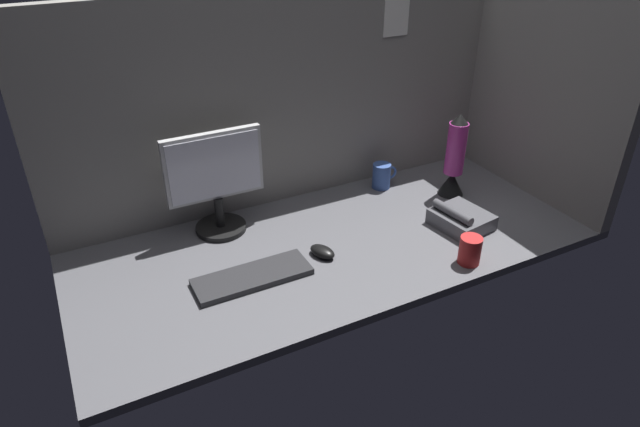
{
  "coord_description": "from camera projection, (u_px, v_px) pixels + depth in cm",
  "views": [
    {
      "loc": [
        -79.76,
        -142.42,
        106.79
      ],
      "look_at": [
        -13.5,
        0.0,
        14.0
      ],
      "focal_mm": 31.26,
      "sensor_mm": 36.0,
      "label": 1
    }
  ],
  "objects": [
    {
      "name": "mug_ceramic_blue",
      "position": [
        382.0,
        176.0,
        2.26
      ],
      "size": [
        10.89,
        7.32,
        10.31
      ],
      "color": "#38569E",
      "rests_on": "ground_plane"
    },
    {
      "name": "keyboard",
      "position": [
        252.0,
        277.0,
        1.74
      ],
      "size": [
        37.04,
        13.12,
        2.0
      ],
      "primitive_type": "cube",
      "rotation": [
        0.0,
        0.0,
        0.0
      ],
      "color": "#262628",
      "rests_on": "ground_plane"
    },
    {
      "name": "monitor",
      "position": [
        216.0,
        180.0,
        1.91
      ],
      "size": [
        34.12,
        18.0,
        36.96
      ],
      "color": "black",
      "rests_on": "ground_plane"
    },
    {
      "name": "ground_plane",
      "position": [
        336.0,
        243.0,
        1.96
      ],
      "size": [
        180.0,
        80.0,
        3.0
      ],
      "primitive_type": "cube",
      "color": "#515156"
    },
    {
      "name": "lava_lamp",
      "position": [
        454.0,
        162.0,
        2.17
      ],
      "size": [
        10.25,
        10.25,
        33.54
      ],
      "color": "black",
      "rests_on": "ground_plane"
    },
    {
      "name": "cubicle_wall_back",
      "position": [
        289.0,
        99.0,
        2.03
      ],
      "size": [
        180.0,
        5.5,
        78.75
      ],
      "color": "gray",
      "rests_on": "ground_plane"
    },
    {
      "name": "cubicle_wall_side",
      "position": [
        542.0,
        93.0,
        2.09
      ],
      "size": [
        5.0,
        80.0,
        78.75
      ],
      "primitive_type": "cube",
      "color": "gray",
      "rests_on": "ground_plane"
    },
    {
      "name": "desk_phone",
      "position": [
        461.0,
        219.0,
        2.0
      ],
      "size": [
        19.48,
        21.19,
        8.8
      ],
      "color": "#4C4C51",
      "rests_on": "ground_plane"
    },
    {
      "name": "mouse",
      "position": [
        322.0,
        252.0,
        1.85
      ],
      "size": [
        8.72,
        10.98,
        3.4
      ],
      "primitive_type": "ellipsoid",
      "rotation": [
        0.0,
        0.0,
        0.37
      ],
      "color": "black",
      "rests_on": "ground_plane"
    },
    {
      "name": "mug_red_plastic",
      "position": [
        470.0,
        250.0,
        1.8
      ],
      "size": [
        7.2,
        7.2,
        9.59
      ],
      "color": "red",
      "rests_on": "ground_plane"
    }
  ]
}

